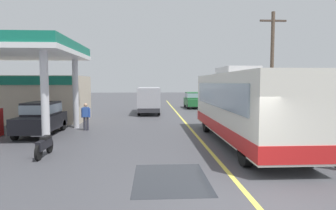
{
  "coord_description": "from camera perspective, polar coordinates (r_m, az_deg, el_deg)",
  "views": [
    {
      "loc": [
        -2.48,
        -6.94,
        2.9
      ],
      "look_at": [
        -1.5,
        10.0,
        1.6
      ],
      "focal_mm": 31.16,
      "sensor_mm": 36.0,
      "label": 1
    }
  ],
  "objects": [
    {
      "name": "lane_divider_stripe",
      "position": [
        22.26,
        3.12,
        -3.1
      ],
      "size": [
        0.16,
        50.0,
        0.01
      ],
      "primitive_type": "cube",
      "color": "#D8CC4C",
      "rests_on": "ground"
    },
    {
      "name": "car_trailing_behind_bus",
      "position": [
        33.53,
        4.89,
        1.13
      ],
      "size": [
        1.7,
        4.2,
        1.82
      ],
      "color": "#1E602D",
      "rests_on": "ground"
    },
    {
      "name": "car_at_pump",
      "position": [
        17.75,
        -23.54,
        -2.08
      ],
      "size": [
        1.7,
        4.2,
        1.82
      ],
      "color": "black",
      "rests_on": "ground"
    },
    {
      "name": "minibus_opposing_lane",
      "position": [
        27.72,
        -3.74,
        1.41
      ],
      "size": [
        2.04,
        6.13,
        2.44
      ],
      "color": "#A5A5AD",
      "rests_on": "ground"
    },
    {
      "name": "coach_bus_main",
      "position": [
        14.38,
        14.34,
        -0.46
      ],
      "size": [
        2.6,
        11.04,
        3.69
      ],
      "color": "silver",
      "rests_on": "ground"
    },
    {
      "name": "utility_pole_roadside",
      "position": [
        21.2,
        19.66,
        7.13
      ],
      "size": [
        1.8,
        0.24,
        7.66
      ],
      "color": "brown",
      "rests_on": "ground"
    },
    {
      "name": "pedestrian_near_pump",
      "position": [
        18.41,
        -15.77,
        -1.92
      ],
      "size": [
        0.55,
        0.22,
        1.66
      ],
      "color": "#33333F",
      "rests_on": "ground"
    },
    {
      "name": "ground",
      "position": [
        27.2,
        1.94,
        -1.75
      ],
      "size": [
        120.0,
        120.0,
        0.0
      ],
      "primitive_type": "plane",
      "color": "#424247"
    },
    {
      "name": "wet_puddle_patch",
      "position": [
        9.08,
        0.51,
        -14.21
      ],
      "size": [
        2.22,
        3.09,
        0.01
      ],
      "primitive_type": "cube",
      "color": "#26282D",
      "rests_on": "ground"
    },
    {
      "name": "gas_station_roadside",
      "position": [
        22.11,
        -26.03,
        3.23
      ],
      "size": [
        9.1,
        11.95,
        5.1
      ],
      "color": "#147259",
      "rests_on": "ground"
    },
    {
      "name": "motorcycle_parked_forecourt",
      "position": [
        12.54,
        -23.03,
        -7.26
      ],
      "size": [
        0.55,
        1.8,
        0.92
      ],
      "color": "black",
      "rests_on": "ground"
    }
  ]
}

